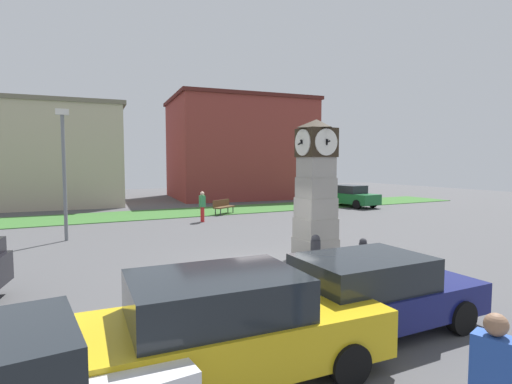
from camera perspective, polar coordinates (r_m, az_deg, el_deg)
The scene contains 15 objects.
ground_plane at distance 12.09m, azimuth 0.80°, elevation -11.19°, with size 78.55×78.55×0.00m, color #4C4C4F.
clock_tower at distance 13.48m, azimuth 8.54°, elevation 0.08°, with size 1.41×1.40×4.64m.
bollard_near_tower at distance 12.33m, azimuth 8.50°, elevation -8.40°, with size 0.30×0.30×1.05m.
bollard_mid_row at distance 11.69m, azimuth 15.01°, elevation -9.02°, with size 0.23×0.23×1.11m.
bollard_far_row at distance 11.01m, azimuth 20.62°, elevation -10.39°, with size 0.28×0.28×0.97m.
car_near_tower at distance 6.25m, azimuth -3.51°, elevation -18.44°, with size 4.54×2.16×1.60m.
car_by_building at distance 8.12m, azimuth 16.17°, elevation -13.62°, with size 4.29×1.96×1.47m.
car_silver_hatch at distance 29.86m, azimuth 13.47°, elevation -0.54°, with size 2.17×4.09×1.56m.
bench at distance 24.88m, azimuth -4.71°, elevation -1.99°, with size 1.65×1.27×0.90m.
pedestrian_near_bench at distance 5.06m, azimuth 30.79°, elevation -22.51°, with size 0.35×0.45×1.72m.
pedestrian_crossing_lot at distance 21.78m, azimuth -7.68°, elevation -1.79°, with size 0.25×0.41×1.65m.
street_lamp_near_road at distance 18.04m, azimuth -25.75°, elevation 3.65°, with size 0.50×0.24×5.37m.
warehouse_blue_far at distance 33.63m, azimuth -31.90°, elevation 4.58°, with size 16.22×8.56×7.56m.
storefront_low_left at distance 37.36m, azimuth -2.46°, elevation 6.19°, with size 13.13×10.88×8.97m.
grass_verge_far at distance 25.66m, azimuth -12.93°, elevation -3.02°, with size 47.13×4.63×0.04m, color #386B2D.
Camera 1 is at (-5.39, -10.33, 3.22)m, focal length 28.00 mm.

